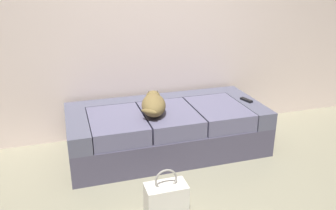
{
  "coord_description": "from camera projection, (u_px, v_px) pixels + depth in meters",
  "views": [
    {
      "loc": [
        -0.95,
        -2.1,
        1.74
      ],
      "look_at": [
        0.0,
        0.96,
        0.52
      ],
      "focal_mm": 37.1,
      "sensor_mm": 36.0,
      "label": 1
    }
  ],
  "objects": [
    {
      "name": "couch",
      "position": [
        167.0,
        129.0,
        3.58
      ],
      "size": [
        1.97,
        0.92,
        0.47
      ],
      "color": "#4D495F",
      "rests_on": "ground"
    },
    {
      "name": "handbag",
      "position": [
        166.0,
        198.0,
        2.66
      ],
      "size": [
        0.32,
        0.18,
        0.38
      ],
      "color": "white",
      "rests_on": "ground"
    },
    {
      "name": "tv_remote",
      "position": [
        246.0,
        100.0,
        3.68
      ],
      "size": [
        0.08,
        0.16,
        0.02
      ],
      "primitive_type": "cube",
      "rotation": [
        0.0,
        0.0,
        0.27
      ],
      "color": "black",
      "rests_on": "couch"
    },
    {
      "name": "dog_tan",
      "position": [
        153.0,
        104.0,
        3.34
      ],
      "size": [
        0.32,
        0.54,
        0.19
      ],
      "color": "olive",
      "rests_on": "couch"
    },
    {
      "name": "ground_plane",
      "position": [
        204.0,
        207.0,
        2.76
      ],
      "size": [
        10.0,
        10.0,
        0.0
      ],
      "primitive_type": "plane",
      "color": "gray"
    },
    {
      "name": "back_wall",
      "position": [
        151.0,
        7.0,
        3.67
      ],
      "size": [
        6.4,
        0.1,
        2.8
      ],
      "primitive_type": "cube",
      "color": "silver",
      "rests_on": "ground"
    }
  ]
}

